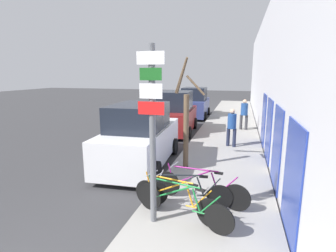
{
  "coord_description": "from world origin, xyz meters",
  "views": [
    {
      "loc": [
        3.22,
        -1.4,
        3.27
      ],
      "look_at": [
        0.83,
        7.14,
        1.49
      ],
      "focal_mm": 28.0,
      "sensor_mm": 36.0,
      "label": 1
    }
  ],
  "objects_px": {
    "bicycle_2": "(187,193)",
    "bicycle_1": "(176,200)",
    "parked_car_0": "(140,138)",
    "pedestrian_far": "(232,125)",
    "bicycle_0": "(182,205)",
    "parked_car_2": "(195,104)",
    "signpost": "(152,131)",
    "street_tree": "(186,121)",
    "parked_car_1": "(176,114)",
    "bicycle_3": "(200,188)",
    "pedestrian_near": "(244,112)"
  },
  "relations": [
    {
      "from": "bicycle_2",
      "to": "bicycle_1",
      "type": "bearing_deg",
      "value": 154.82
    },
    {
      "from": "bicycle_1",
      "to": "parked_car_0",
      "type": "relative_size",
      "value": 0.46
    },
    {
      "from": "bicycle_1",
      "to": "pedestrian_far",
      "type": "xyz_separation_m",
      "value": [
        0.94,
        6.2,
        0.57
      ]
    },
    {
      "from": "parked_car_0",
      "to": "pedestrian_far",
      "type": "relative_size",
      "value": 2.88
    },
    {
      "from": "bicycle_0",
      "to": "parked_car_2",
      "type": "distance_m",
      "value": 14.75
    },
    {
      "from": "signpost",
      "to": "street_tree",
      "type": "relative_size",
      "value": 1.01
    },
    {
      "from": "bicycle_1",
      "to": "parked_car_1",
      "type": "bearing_deg",
      "value": 31.79
    },
    {
      "from": "bicycle_1",
      "to": "parked_car_1",
      "type": "distance_m",
      "value": 9.06
    },
    {
      "from": "bicycle_1",
      "to": "parked_car_2",
      "type": "relative_size",
      "value": 0.52
    },
    {
      "from": "bicycle_2",
      "to": "pedestrian_far",
      "type": "height_order",
      "value": "pedestrian_far"
    },
    {
      "from": "bicycle_1",
      "to": "pedestrian_far",
      "type": "height_order",
      "value": "pedestrian_far"
    },
    {
      "from": "bicycle_3",
      "to": "street_tree",
      "type": "distance_m",
      "value": 2.88
    },
    {
      "from": "signpost",
      "to": "parked_car_0",
      "type": "distance_m",
      "value": 4.19
    },
    {
      "from": "bicycle_0",
      "to": "bicycle_3",
      "type": "relative_size",
      "value": 0.95
    },
    {
      "from": "parked_car_1",
      "to": "pedestrian_far",
      "type": "distance_m",
      "value": 4.06
    },
    {
      "from": "signpost",
      "to": "bicycle_1",
      "type": "distance_m",
      "value": 1.71
    },
    {
      "from": "parked_car_0",
      "to": "bicycle_2",
      "type": "bearing_deg",
      "value": -54.35
    },
    {
      "from": "bicycle_0",
      "to": "pedestrian_near",
      "type": "relative_size",
      "value": 1.32
    },
    {
      "from": "bicycle_2",
      "to": "parked_car_0",
      "type": "bearing_deg",
      "value": 32.06
    },
    {
      "from": "pedestrian_far",
      "to": "street_tree",
      "type": "height_order",
      "value": "street_tree"
    },
    {
      "from": "bicycle_0",
      "to": "parked_car_0",
      "type": "distance_m",
      "value": 4.21
    },
    {
      "from": "parked_car_1",
      "to": "pedestrian_near",
      "type": "distance_m",
      "value": 3.86
    },
    {
      "from": "parked_car_1",
      "to": "street_tree",
      "type": "height_order",
      "value": "street_tree"
    },
    {
      "from": "parked_car_1",
      "to": "bicycle_1",
      "type": "bearing_deg",
      "value": -79.18
    },
    {
      "from": "parked_car_2",
      "to": "pedestrian_near",
      "type": "bearing_deg",
      "value": -52.34
    },
    {
      "from": "bicycle_2",
      "to": "parked_car_1",
      "type": "height_order",
      "value": "parked_car_1"
    },
    {
      "from": "bicycle_0",
      "to": "bicycle_2",
      "type": "xyz_separation_m",
      "value": [
        -0.01,
        0.63,
        -0.02
      ]
    },
    {
      "from": "bicycle_2",
      "to": "parked_car_2",
      "type": "bearing_deg",
      "value": 2.52
    },
    {
      "from": "parked_car_1",
      "to": "street_tree",
      "type": "bearing_deg",
      "value": -76.03
    },
    {
      "from": "bicycle_1",
      "to": "parked_car_0",
      "type": "distance_m",
      "value": 3.98
    },
    {
      "from": "signpost",
      "to": "parked_car_0",
      "type": "bearing_deg",
      "value": 115.33
    },
    {
      "from": "bicycle_1",
      "to": "parked_car_2",
      "type": "distance_m",
      "value": 14.56
    },
    {
      "from": "bicycle_3",
      "to": "parked_car_0",
      "type": "xyz_separation_m",
      "value": [
        -2.57,
        2.56,
        0.48
      ]
    },
    {
      "from": "pedestrian_near",
      "to": "street_tree",
      "type": "height_order",
      "value": "street_tree"
    },
    {
      "from": "parked_car_0",
      "to": "pedestrian_near",
      "type": "height_order",
      "value": "parked_car_0"
    },
    {
      "from": "pedestrian_near",
      "to": "parked_car_0",
      "type": "bearing_deg",
      "value": -108.26
    },
    {
      "from": "bicycle_2",
      "to": "parked_car_1",
      "type": "xyz_separation_m",
      "value": [
        -2.34,
        8.33,
        0.53
      ]
    },
    {
      "from": "bicycle_2",
      "to": "bicycle_0",
      "type": "bearing_deg",
      "value": 174.16
    },
    {
      "from": "signpost",
      "to": "pedestrian_far",
      "type": "xyz_separation_m",
      "value": [
        1.36,
        6.53,
        -1.05
      ]
    },
    {
      "from": "parked_car_1",
      "to": "street_tree",
      "type": "relative_size",
      "value": 1.2
    },
    {
      "from": "bicycle_3",
      "to": "parked_car_2",
      "type": "height_order",
      "value": "parked_car_2"
    },
    {
      "from": "bicycle_3",
      "to": "bicycle_1",
      "type": "bearing_deg",
      "value": 161.95
    },
    {
      "from": "bicycle_1",
      "to": "pedestrian_near",
      "type": "bearing_deg",
      "value": 9.39
    },
    {
      "from": "signpost",
      "to": "bicycle_0",
      "type": "height_order",
      "value": "signpost"
    },
    {
      "from": "signpost",
      "to": "bicycle_2",
      "type": "relative_size",
      "value": 1.75
    },
    {
      "from": "bicycle_0",
      "to": "pedestrian_near",
      "type": "bearing_deg",
      "value": 11.21
    },
    {
      "from": "pedestrian_far",
      "to": "street_tree",
      "type": "relative_size",
      "value": 0.45
    },
    {
      "from": "parked_car_0",
      "to": "signpost",
      "type": "bearing_deg",
      "value": -67.81
    },
    {
      "from": "bicycle_0",
      "to": "parked_car_1",
      "type": "height_order",
      "value": "parked_car_1"
    },
    {
      "from": "bicycle_2",
      "to": "pedestrian_near",
      "type": "distance_m",
      "value": 9.66
    }
  ]
}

